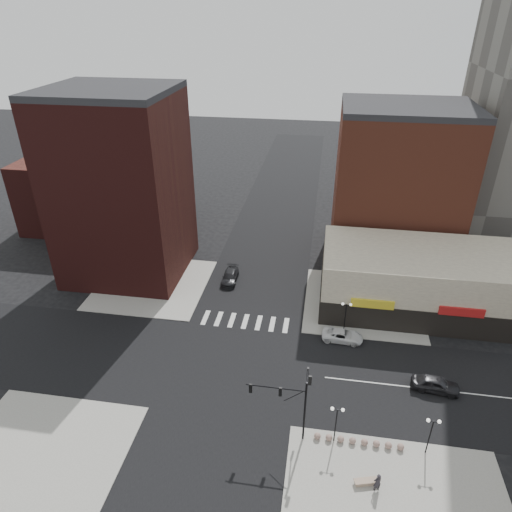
# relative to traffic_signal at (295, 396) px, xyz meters

# --- Properties ---
(ground) EXTENTS (240.00, 240.00, 0.00)m
(ground) POSITION_rel_traffic_signal_xyz_m (-7.24, 7.83, -4.96)
(ground) COLOR black
(ground) RESTS_ON ground
(road_ew) EXTENTS (200.00, 14.00, 0.02)m
(road_ew) POSITION_rel_traffic_signal_xyz_m (-7.24, 7.83, -4.95)
(road_ew) COLOR black
(road_ew) RESTS_ON ground
(road_ns) EXTENTS (14.00, 200.00, 0.02)m
(road_ns) POSITION_rel_traffic_signal_xyz_m (-7.24, 7.83, -4.95)
(road_ns) COLOR black
(road_ns) RESTS_ON ground
(sidewalk_nw) EXTENTS (15.00, 15.00, 0.12)m
(sidewalk_nw) POSITION_rel_traffic_signal_xyz_m (-21.74, 22.33, -4.90)
(sidewalk_nw) COLOR gray
(sidewalk_nw) RESTS_ON ground
(sidewalk_ne) EXTENTS (15.00, 15.00, 0.12)m
(sidewalk_ne) POSITION_rel_traffic_signal_xyz_m (7.26, 22.33, -4.90)
(sidewalk_ne) COLOR gray
(sidewalk_ne) RESTS_ON ground
(sidewalk_sw) EXTENTS (15.00, 15.00, 0.12)m
(sidewalk_sw) POSITION_rel_traffic_signal_xyz_m (-21.74, -6.67, -4.90)
(sidewalk_sw) COLOR gray
(sidewalk_sw) RESTS_ON ground
(building_nw) EXTENTS (16.00, 15.00, 25.00)m
(building_nw) POSITION_rel_traffic_signal_xyz_m (-26.24, 26.33, 7.54)
(building_nw) COLOR #3C1413
(building_nw) RESTS_ON ground
(building_nw_low) EXTENTS (20.00, 18.00, 12.00)m
(building_nw_low) POSITION_rel_traffic_signal_xyz_m (-39.24, 41.83, 1.04)
(building_nw_low) COLOR #3C1413
(building_nw_low) RESTS_ON ground
(building_ne_midrise) EXTENTS (18.00, 15.00, 22.00)m
(building_ne_midrise) POSITION_rel_traffic_signal_xyz_m (11.76, 37.33, 6.04)
(building_ne_midrise) COLOR brown
(building_ne_midrise) RESTS_ON ground
(building_ne_row) EXTENTS (24.20, 12.20, 8.00)m
(building_ne_row) POSITION_rel_traffic_signal_xyz_m (13.76, 22.83, -1.66)
(building_ne_row) COLOR beige
(building_ne_row) RESTS_ON ground
(traffic_signal) EXTENTS (5.59, 3.09, 7.77)m
(traffic_signal) POSITION_rel_traffic_signal_xyz_m (0.00, 0.00, 0.00)
(traffic_signal) COLOR black
(traffic_signal) RESTS_ON ground
(street_lamp_se_a) EXTENTS (1.22, 0.32, 4.16)m
(street_lamp_se_a) POSITION_rel_traffic_signal_xyz_m (3.76, -0.17, -1.67)
(street_lamp_se_a) COLOR black
(street_lamp_se_a) RESTS_ON sidewalk_se
(street_lamp_se_b) EXTENTS (1.22, 0.32, 4.16)m
(street_lamp_se_b) POSITION_rel_traffic_signal_xyz_m (11.76, -0.17, -1.67)
(street_lamp_se_b) COLOR black
(street_lamp_se_b) RESTS_ON sidewalk_se
(street_lamp_ne) EXTENTS (1.22, 0.32, 4.16)m
(street_lamp_ne) POSITION_rel_traffic_signal_xyz_m (4.76, 15.83, -1.67)
(street_lamp_ne) COLOR black
(street_lamp_ne) RESTS_ON sidewalk_ne
(bollard_row) EXTENTS (7.97, 0.62, 0.62)m
(bollard_row) POSITION_rel_traffic_signal_xyz_m (5.94, -0.17, -4.53)
(bollard_row) COLOR #88695D
(bollard_row) RESTS_ON sidewalk_se
(white_suv) EXTENTS (4.88, 2.45, 1.33)m
(white_suv) POSITION_rel_traffic_signal_xyz_m (4.57, 14.33, -4.30)
(white_suv) COLOR white
(white_suv) RESTS_ON ground
(dark_sedan_east) EXTENTS (4.95, 2.48, 1.62)m
(dark_sedan_east) POSITION_rel_traffic_signal_xyz_m (13.90, 7.81, -4.15)
(dark_sedan_east) COLOR black
(dark_sedan_east) RESTS_ON ground
(dark_sedan_north) EXTENTS (2.14, 5.04, 1.45)m
(dark_sedan_north) POSITION_rel_traffic_signal_xyz_m (-11.14, 25.01, -4.24)
(dark_sedan_north) COLOR black
(dark_sedan_north) RESTS_ON ground
(pedestrian) EXTENTS (0.80, 0.68, 1.87)m
(pedestrian) POSITION_rel_traffic_signal_xyz_m (7.21, -4.42, -3.91)
(pedestrian) COLOR #2B272D
(pedestrian) RESTS_ON sidewalk_se
(stone_bench) EXTENTS (2.04, 1.09, 0.46)m
(stone_bench) POSITION_rel_traffic_signal_xyz_m (6.40, -4.05, -4.60)
(stone_bench) COLOR tan
(stone_bench) RESTS_ON sidewalk_se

